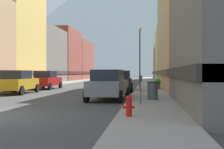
% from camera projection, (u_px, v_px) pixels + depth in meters
% --- Properties ---
extents(sidewalk_left, '(2.50, 100.00, 0.15)m').
position_uv_depth(sidewalk_left, '(69.00, 82.00, 46.12)').
color(sidewalk_left, gray).
rests_on(sidewalk_left, ground).
extents(sidewalk_right, '(2.50, 100.00, 0.15)m').
position_uv_depth(sidewalk_right, '(148.00, 83.00, 44.62)').
color(sidewalk_right, gray).
rests_on(sidewalk_right, ground).
extents(storefront_left_2, '(8.82, 9.16, 11.96)m').
position_uv_depth(storefront_left_2, '(0.00, 38.00, 35.39)').
color(storefront_left_2, '#D8B259').
rests_on(storefront_left_2, ground).
extents(storefront_left_3, '(6.66, 10.53, 8.53)m').
position_uv_depth(storefront_left_3, '(38.00, 56.00, 45.06)').
color(storefront_left_3, '#66605B').
rests_on(storefront_left_3, ground).
extents(storefront_left_4, '(6.51, 10.83, 9.84)m').
position_uv_depth(storefront_left_4, '(60.00, 56.00, 56.12)').
color(storefront_left_4, brown).
rests_on(storefront_left_4, ground).
extents(storefront_left_5, '(6.91, 13.86, 8.90)m').
position_uv_depth(storefront_left_5, '(75.00, 61.00, 68.66)').
color(storefront_left_5, brown).
rests_on(storefront_left_5, ground).
extents(storefront_right_1, '(7.43, 8.03, 10.46)m').
position_uv_depth(storefront_right_1, '(211.00, 29.00, 22.88)').
color(storefront_right_1, tan).
rests_on(storefront_right_1, ground).
extents(storefront_right_2, '(6.87, 13.96, 11.79)m').
position_uv_depth(storefront_right_2, '(188.00, 37.00, 33.85)').
color(storefront_right_2, '#8C9966').
rests_on(storefront_right_2, ground).
extents(storefront_right_3, '(6.70, 13.08, 8.75)m').
position_uv_depth(storefront_right_3, '(176.00, 57.00, 47.43)').
color(storefront_right_3, '#D8B259').
rests_on(storefront_right_3, ground).
extents(storefront_right_4, '(8.67, 9.31, 6.45)m').
position_uv_depth(storefront_right_4, '(175.00, 65.00, 58.54)').
color(storefront_right_4, slate).
rests_on(storefront_right_4, ground).
extents(storefront_right_5, '(7.73, 10.76, 7.85)m').
position_uv_depth(storefront_right_5, '(169.00, 63.00, 68.90)').
color(storefront_right_5, beige).
rests_on(storefront_right_5, ground).
extents(car_left_1, '(2.23, 4.48, 1.78)m').
position_uv_depth(car_left_1, '(18.00, 82.00, 22.31)').
color(car_left_1, '#B28419').
rests_on(car_left_1, ground).
extents(car_left_2, '(2.07, 4.40, 1.78)m').
position_uv_depth(car_left_2, '(46.00, 80.00, 28.64)').
color(car_left_2, '#9E1111').
rests_on(car_left_2, ground).
extents(car_right_0, '(2.25, 4.49, 1.78)m').
position_uv_depth(car_right_0, '(108.00, 85.00, 17.11)').
color(car_right_0, slate).
rests_on(car_right_0, ground).
extents(car_right_1, '(2.24, 4.48, 1.78)m').
position_uv_depth(car_right_1, '(121.00, 81.00, 24.86)').
color(car_right_1, black).
rests_on(car_right_1, ground).
extents(car_driving_0, '(2.06, 4.40, 1.78)m').
position_uv_depth(car_driving_0, '(110.00, 76.00, 60.07)').
color(car_driving_0, slate).
rests_on(car_driving_0, ground).
extents(car_driving_1, '(2.06, 4.40, 1.78)m').
position_uv_depth(car_driving_1, '(107.00, 76.00, 55.61)').
color(car_driving_1, black).
rests_on(car_driving_1, ground).
extents(fire_hydrant_near, '(0.40, 0.22, 0.70)m').
position_uv_depth(fire_hydrant_near, '(129.00, 105.00, 9.72)').
color(fire_hydrant_near, red).
rests_on(fire_hydrant_near, sidewalk_right).
extents(parking_meter_near, '(0.14, 0.10, 1.33)m').
position_uv_depth(parking_meter_near, '(140.00, 86.00, 13.35)').
color(parking_meter_near, '#595960').
rests_on(parking_meter_near, sidewalk_right).
extents(trash_bin_right, '(0.59, 0.59, 0.98)m').
position_uv_depth(trash_bin_right, '(153.00, 90.00, 15.83)').
color(trash_bin_right, '#4C5156').
rests_on(trash_bin_right, sidewalk_right).
extents(potted_plant_0, '(0.60, 0.60, 0.91)m').
position_uv_depth(potted_plant_0, '(157.00, 83.00, 26.77)').
color(potted_plant_0, brown).
rests_on(potted_plant_0, sidewalk_right).
extents(pedestrian_1, '(0.36, 0.36, 1.54)m').
position_uv_depth(pedestrian_1, '(41.00, 79.00, 34.13)').
color(pedestrian_1, '#333338').
rests_on(pedestrian_1, sidewalk_left).
extents(streetlamp_right, '(0.36, 0.36, 5.86)m').
position_uv_depth(streetlamp_right, '(140.00, 48.00, 28.21)').
color(streetlamp_right, black).
rests_on(streetlamp_right, sidewalk_right).
extents(mountain_backdrop, '(309.15, 309.15, 135.20)m').
position_uv_depth(mountain_backdrop, '(160.00, 0.00, 266.19)').
color(mountain_backdrop, silver).
rests_on(mountain_backdrop, ground).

